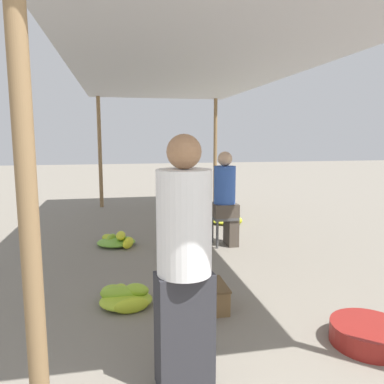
{
  "coord_description": "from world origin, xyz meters",
  "views": [
    {
      "loc": [
        -0.92,
        -1.24,
        1.52
      ],
      "look_at": [
        0.0,
        3.35,
        0.82
      ],
      "focal_mm": 35.0,
      "sensor_mm": 36.0,
      "label": 1
    }
  ],
  "objects_px": {
    "vendor_foreground": "(184,260)",
    "banana_pile_right_0": "(205,210)",
    "vendor_seated": "(226,197)",
    "crate_near": "(203,297)",
    "banana_pile_right_1": "(227,219)",
    "banana_pile_left_0": "(125,296)",
    "stool": "(224,222)",
    "banana_pile_left_1": "(117,241)",
    "basin_black": "(369,334)"
  },
  "relations": [
    {
      "from": "banana_pile_left_1",
      "to": "basin_black",
      "type": "bearing_deg",
      "value": -58.4
    },
    {
      "from": "vendor_seated",
      "to": "banana_pile_right_0",
      "type": "relative_size",
      "value": 2.22
    },
    {
      "from": "banana_pile_right_1",
      "to": "basin_black",
      "type": "bearing_deg",
      "value": -91.34
    },
    {
      "from": "vendor_seated",
      "to": "banana_pile_left_1",
      "type": "height_order",
      "value": "vendor_seated"
    },
    {
      "from": "banana_pile_left_0",
      "to": "crate_near",
      "type": "relative_size",
      "value": 1.34
    },
    {
      "from": "banana_pile_left_0",
      "to": "stool",
      "type": "bearing_deg",
      "value": 48.87
    },
    {
      "from": "banana_pile_right_1",
      "to": "crate_near",
      "type": "distance_m",
      "value": 3.35
    },
    {
      "from": "banana_pile_left_0",
      "to": "crate_near",
      "type": "distance_m",
      "value": 0.73
    },
    {
      "from": "stool",
      "to": "banana_pile_right_1",
      "type": "bearing_deg",
      "value": 71.33
    },
    {
      "from": "banana_pile_left_0",
      "to": "banana_pile_right_0",
      "type": "relative_size",
      "value": 0.91
    },
    {
      "from": "banana_pile_left_0",
      "to": "banana_pile_right_0",
      "type": "xyz_separation_m",
      "value": [
        1.66,
        3.83,
        -0.0
      ]
    },
    {
      "from": "vendor_seated",
      "to": "crate_near",
      "type": "distance_m",
      "value": 2.1
    },
    {
      "from": "vendor_foreground",
      "to": "vendor_seated",
      "type": "xyz_separation_m",
      "value": [
        1.1,
        2.83,
        -0.11
      ]
    },
    {
      "from": "vendor_seated",
      "to": "banana_pile_right_1",
      "type": "bearing_deg",
      "value": 72.13
    },
    {
      "from": "crate_near",
      "to": "stool",
      "type": "bearing_deg",
      "value": 68.56
    },
    {
      "from": "vendor_foreground",
      "to": "crate_near",
      "type": "relative_size",
      "value": 3.81
    },
    {
      "from": "banana_pile_right_1",
      "to": "crate_near",
      "type": "bearing_deg",
      "value": -110.34
    },
    {
      "from": "vendor_foreground",
      "to": "banana_pile_right_1",
      "type": "relative_size",
      "value": 2.73
    },
    {
      "from": "vendor_seated",
      "to": "banana_pile_right_0",
      "type": "distance_m",
      "value": 2.3
    },
    {
      "from": "banana_pile_left_0",
      "to": "banana_pile_right_1",
      "type": "height_order",
      "value": "banana_pile_right_1"
    },
    {
      "from": "vendor_seated",
      "to": "vendor_foreground",
      "type": "bearing_deg",
      "value": -111.16
    },
    {
      "from": "stool",
      "to": "banana_pile_right_0",
      "type": "xyz_separation_m",
      "value": [
        0.24,
        2.2,
        -0.27
      ]
    },
    {
      "from": "stool",
      "to": "basin_black",
      "type": "relative_size",
      "value": 0.75
    },
    {
      "from": "banana_pile_right_0",
      "to": "crate_near",
      "type": "xyz_separation_m",
      "value": [
        -0.98,
        -4.08,
        0.05
      ]
    },
    {
      "from": "vendor_foreground",
      "to": "banana_pile_right_0",
      "type": "bearing_deg",
      "value": 75.32
    },
    {
      "from": "stool",
      "to": "crate_near",
      "type": "relative_size",
      "value": 1.04
    },
    {
      "from": "basin_black",
      "to": "banana_pile_left_0",
      "type": "relative_size",
      "value": 1.03
    },
    {
      "from": "banana_pile_right_0",
      "to": "vendor_foreground",
      "type": "bearing_deg",
      "value": -104.68
    },
    {
      "from": "stool",
      "to": "banana_pile_left_0",
      "type": "distance_m",
      "value": 2.17
    },
    {
      "from": "vendor_foreground",
      "to": "crate_near",
      "type": "xyz_separation_m",
      "value": [
        0.34,
        0.96,
        -0.68
      ]
    },
    {
      "from": "stool",
      "to": "crate_near",
      "type": "distance_m",
      "value": 2.03
    },
    {
      "from": "vendor_seated",
      "to": "banana_pile_left_1",
      "type": "bearing_deg",
      "value": 169.41
    },
    {
      "from": "vendor_foreground",
      "to": "basin_black",
      "type": "bearing_deg",
      "value": 6.71
    },
    {
      "from": "vendor_foreground",
      "to": "vendor_seated",
      "type": "bearing_deg",
      "value": 68.84
    },
    {
      "from": "basin_black",
      "to": "crate_near",
      "type": "bearing_deg",
      "value": 143.51
    },
    {
      "from": "banana_pile_left_0",
      "to": "banana_pile_left_1",
      "type": "bearing_deg",
      "value": 91.78
    },
    {
      "from": "banana_pile_left_1",
      "to": "crate_near",
      "type": "xyz_separation_m",
      "value": [
        0.74,
        -2.16,
        0.05
      ]
    },
    {
      "from": "vendor_seated",
      "to": "banana_pile_left_0",
      "type": "distance_m",
      "value": 2.26
    },
    {
      "from": "banana_pile_left_0",
      "to": "crate_near",
      "type": "bearing_deg",
      "value": -20.16
    },
    {
      "from": "vendor_foreground",
      "to": "stool",
      "type": "bearing_deg",
      "value": 69.19
    },
    {
      "from": "banana_pile_right_1",
      "to": "banana_pile_left_0",
      "type": "bearing_deg",
      "value": -122.58
    },
    {
      "from": "banana_pile_left_1",
      "to": "banana_pile_right_0",
      "type": "bearing_deg",
      "value": 48.18
    },
    {
      "from": "vendor_foreground",
      "to": "banana_pile_left_1",
      "type": "relative_size",
      "value": 2.47
    },
    {
      "from": "banana_pile_left_1",
      "to": "vendor_seated",
      "type": "bearing_deg",
      "value": -10.59
    },
    {
      "from": "vendor_seated",
      "to": "banana_pile_left_0",
      "type": "xyz_separation_m",
      "value": [
        -1.44,
        -1.62,
        -0.62
      ]
    },
    {
      "from": "basin_black",
      "to": "banana_pile_right_0",
      "type": "bearing_deg",
      "value": 91.09
    },
    {
      "from": "vendor_foreground",
      "to": "banana_pile_right_0",
      "type": "height_order",
      "value": "vendor_foreground"
    },
    {
      "from": "stool",
      "to": "basin_black",
      "type": "distance_m",
      "value": 2.7
    },
    {
      "from": "banana_pile_left_0",
      "to": "basin_black",
      "type": "bearing_deg",
      "value": -30.74
    },
    {
      "from": "vendor_foreground",
      "to": "stool",
      "type": "distance_m",
      "value": 3.07
    }
  ]
}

